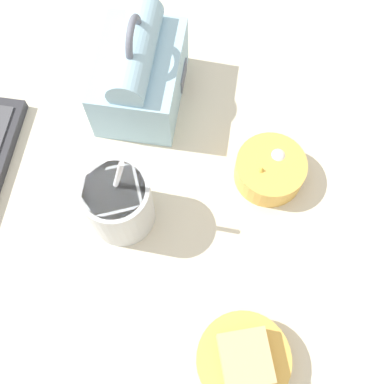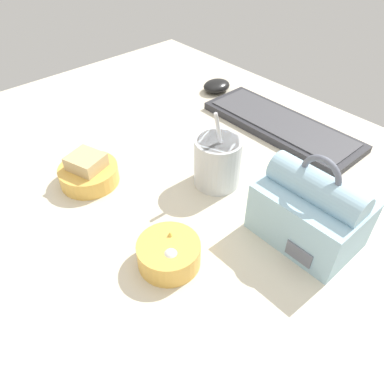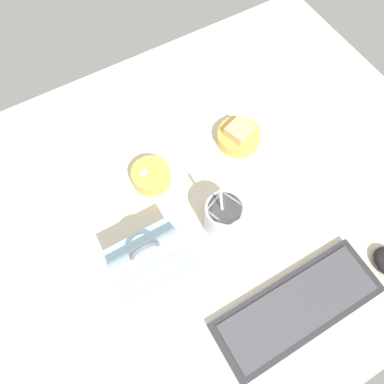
{
  "view_description": "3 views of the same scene",
  "coord_description": "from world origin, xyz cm",
  "px_view_note": "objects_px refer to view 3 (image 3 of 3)",
  "views": [
    {
      "loc": [
        -21.08,
        -4.7,
        69.1
      ],
      "look_at": [
        4.06,
        -0.9,
        7.0
      ],
      "focal_mm": 45.0,
      "sensor_mm": 36.0,
      "label": 1
    },
    {
      "loc": [
        41.94,
        -34.79,
        51.9
      ],
      "look_at": [
        4.06,
        -0.9,
        7.0
      ],
      "focal_mm": 35.0,
      "sensor_mm": 36.0,
      "label": 2
    },
    {
      "loc": [
        24.87,
        35.0,
        91.94
      ],
      "look_at": [
        4.06,
        -0.9,
        7.0
      ],
      "focal_mm": 35.0,
      "sensor_mm": 36.0,
      "label": 3
    }
  ],
  "objects_px": {
    "lunch_bag": "(149,261)",
    "soup_cup": "(224,216)",
    "keyboard": "(298,307)",
    "bento_bowl_snacks": "(151,176)",
    "bento_bowl_sandwich": "(239,136)"
  },
  "relations": [
    {
      "from": "soup_cup",
      "to": "keyboard",
      "type": "bearing_deg",
      "value": 98.46
    },
    {
      "from": "lunch_bag",
      "to": "bento_bowl_sandwich",
      "type": "height_order",
      "value": "lunch_bag"
    },
    {
      "from": "keyboard",
      "to": "bento_bowl_snacks",
      "type": "xyz_separation_m",
      "value": [
        0.14,
        -0.47,
        0.01
      ]
    },
    {
      "from": "lunch_bag",
      "to": "bento_bowl_sandwich",
      "type": "xyz_separation_m",
      "value": [
        -0.39,
        -0.21,
        -0.04
      ]
    },
    {
      "from": "keyboard",
      "to": "bento_bowl_sandwich",
      "type": "xyz_separation_m",
      "value": [
        -0.14,
        -0.46,
        0.01
      ]
    },
    {
      "from": "soup_cup",
      "to": "bento_bowl_snacks",
      "type": "bearing_deg",
      "value": -64.8
    },
    {
      "from": "keyboard",
      "to": "bento_bowl_sandwich",
      "type": "height_order",
      "value": "bento_bowl_sandwich"
    },
    {
      "from": "lunch_bag",
      "to": "soup_cup",
      "type": "xyz_separation_m",
      "value": [
        -0.21,
        -0.01,
        -0.01
      ]
    },
    {
      "from": "keyboard",
      "to": "bento_bowl_sandwich",
      "type": "distance_m",
      "value": 0.48
    },
    {
      "from": "keyboard",
      "to": "lunch_bag",
      "type": "xyz_separation_m",
      "value": [
        0.25,
        -0.25,
        0.05
      ]
    },
    {
      "from": "lunch_bag",
      "to": "keyboard",
      "type": "bearing_deg",
      "value": 134.52
    },
    {
      "from": "lunch_bag",
      "to": "soup_cup",
      "type": "relative_size",
      "value": 1.01
    },
    {
      "from": "soup_cup",
      "to": "bento_bowl_sandwich",
      "type": "distance_m",
      "value": 0.26
    },
    {
      "from": "keyboard",
      "to": "bento_bowl_snacks",
      "type": "relative_size",
      "value": 3.87
    },
    {
      "from": "bento_bowl_sandwich",
      "to": "bento_bowl_snacks",
      "type": "relative_size",
      "value": 1.15
    }
  ]
}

